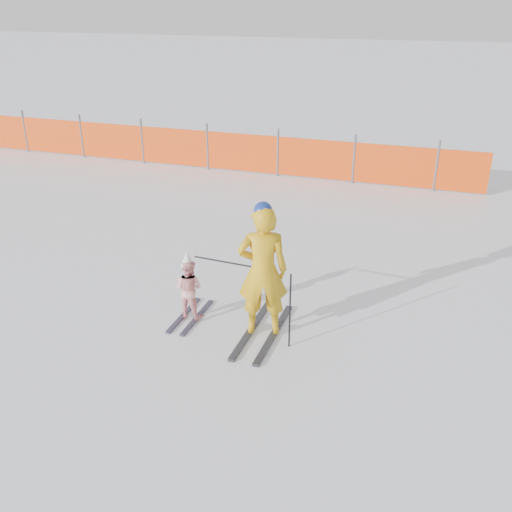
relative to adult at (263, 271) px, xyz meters
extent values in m
plane|color=white|center=(-0.23, -0.10, -0.98)|extent=(120.00, 120.00, 0.00)
cube|color=black|center=(-0.17, 0.00, -0.96)|extent=(0.09, 1.61, 0.04)
cube|color=black|center=(0.17, 0.00, -0.96)|extent=(0.09, 1.61, 0.04)
imported|color=gold|center=(0.00, 0.00, 0.00)|extent=(0.80, 0.65, 1.88)
sphere|color=navy|center=(0.00, 0.00, 0.86)|extent=(0.25, 0.25, 0.25)
cube|color=black|center=(-1.27, 0.07, -0.97)|extent=(0.09, 1.06, 0.03)
cube|color=black|center=(-1.05, 0.07, -0.97)|extent=(0.09, 1.06, 0.03)
imported|color=#FFA6A9|center=(-1.16, 0.07, -0.50)|extent=(0.47, 0.38, 0.91)
cone|color=white|center=(-1.16, 0.07, -0.02)|extent=(0.19, 0.19, 0.24)
cylinder|color=black|center=(0.45, -0.20, -0.43)|extent=(0.02, 0.02, 1.10)
cylinder|color=black|center=(-0.58, 0.04, 0.03)|extent=(0.91, 0.08, 0.02)
cylinder|color=#595960|center=(-10.05, 7.50, -0.36)|extent=(0.06, 0.06, 1.25)
cylinder|color=#595960|center=(-8.05, 7.50, -0.36)|extent=(0.06, 0.06, 1.25)
cylinder|color=#595960|center=(-6.05, 7.50, -0.36)|extent=(0.06, 0.06, 1.25)
cylinder|color=#595960|center=(-4.05, 7.50, -0.36)|extent=(0.06, 0.06, 1.25)
cylinder|color=#595960|center=(-2.05, 7.50, -0.36)|extent=(0.06, 0.06, 1.25)
cylinder|color=#595960|center=(-0.05, 7.50, -0.36)|extent=(0.06, 0.06, 1.25)
cylinder|color=#595960|center=(1.95, 7.50, -0.36)|extent=(0.06, 0.06, 1.25)
cube|color=#F7480D|center=(-4.44, 7.50, -0.43)|extent=(15.22, 0.03, 1.00)
camera|label=1|loc=(2.15, -6.57, 3.39)|focal=40.00mm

